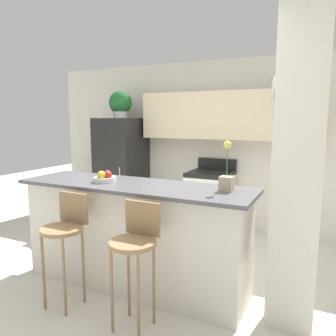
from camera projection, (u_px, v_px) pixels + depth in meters
name	position (u px, v px, depth m)	size (l,w,h in m)	color
ground_plane	(135.00, 284.00, 3.35)	(14.00, 14.00, 0.00)	beige
wall_back	(216.00, 133.00, 4.99)	(5.60, 0.38, 2.55)	silver
pillar_right	(298.00, 170.00, 2.54)	(0.38, 0.33, 2.55)	silver
counter_bar	(134.00, 235.00, 3.27)	(2.37, 0.70, 1.05)	silver
refrigerator	(122.00, 170.00, 5.43)	(0.66, 0.74, 1.69)	black
stove_range	(210.00, 201.00, 4.87)	(0.61, 0.65, 1.07)	white
bar_stool_left	(65.00, 231.00, 2.90)	(0.37, 0.37, 1.01)	olive
bar_stool_right	(135.00, 245.00, 2.59)	(0.37, 0.37, 1.01)	olive
potted_plant_on_fridge	(120.00, 104.00, 5.27)	(0.37, 0.37, 0.43)	silver
orchid_vase	(227.00, 177.00, 2.86)	(0.11, 0.11, 0.44)	tan
fruit_bowl	(105.00, 177.00, 3.29)	(0.22, 0.22, 0.12)	silver
trash_bin	(143.00, 216.00, 5.05)	(0.28, 0.28, 0.38)	black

